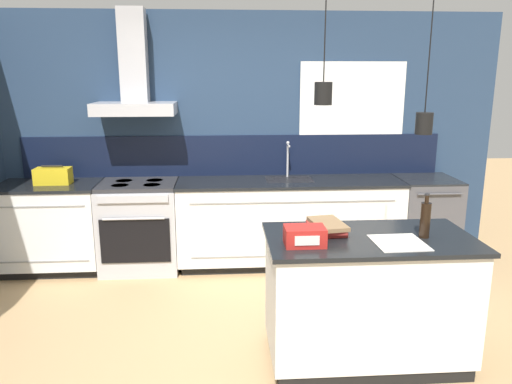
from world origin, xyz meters
name	(u,v)px	position (x,y,z in m)	size (l,w,h in m)	color
ground_plane	(244,351)	(0.00, 0.00, 0.00)	(16.00, 16.00, 0.00)	tan
wall_back	(229,134)	(-0.06, 2.00, 1.35)	(5.60, 2.29, 2.60)	navy
counter_run_left	(52,227)	(-1.87, 1.69, 0.46)	(1.00, 0.64, 0.91)	black
counter_run_sink	(289,222)	(0.55, 1.69, 0.46)	(2.32, 0.64, 1.29)	black
oven_range	(140,226)	(-0.99, 1.69, 0.46)	(0.78, 0.66, 0.91)	#B5B5BA
dishwasher	(424,220)	(2.00, 1.69, 0.46)	(0.60, 0.65, 0.91)	#4C4C51
kitchen_island	(367,298)	(0.85, -0.14, 0.46)	(1.40, 0.76, 0.91)	black
bottle_on_island	(425,219)	(1.21, -0.17, 1.04)	(0.07, 0.07, 0.30)	black
book_stack	(326,227)	(0.57, -0.04, 0.95)	(0.26, 0.35, 0.08)	#B2332D
red_supply_box	(305,236)	(0.38, -0.27, 0.97)	(0.26, 0.18, 0.12)	red
paper_pile	(399,243)	(1.00, -0.28, 0.91)	(0.33, 0.35, 0.01)	silver
yellow_toolbox	(53,176)	(-1.81, 1.69, 0.99)	(0.34, 0.18, 0.19)	gold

